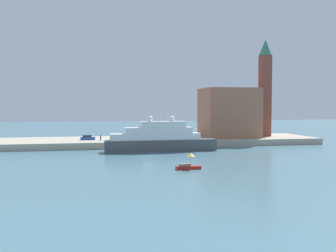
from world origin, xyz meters
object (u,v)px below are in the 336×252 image
at_px(large_yacht, 160,139).
at_px(mooring_bollard, 165,139).
at_px(harbor_building, 229,113).
at_px(parked_car, 88,138).
at_px(small_motorboat, 188,164).
at_px(bell_tower, 265,84).
at_px(person_figure, 101,138).

height_order(large_yacht, mooring_bollard, large_yacht).
distance_m(harbor_building, parked_car, 43.49).
distance_m(large_yacht, mooring_bollard, 9.39).
xyz_separation_m(small_motorboat, mooring_bollard, (2.96, 36.70, 1.31)).
xyz_separation_m(large_yacht, harbor_building, (25.14, 17.78, 6.30)).
bearing_deg(harbor_building, large_yacht, -144.74).
bearing_deg(mooring_bollard, small_motorboat, -94.61).
height_order(large_yacht, bell_tower, bell_tower).
distance_m(large_yacht, person_figure, 19.43).
relative_size(parked_car, mooring_bollard, 4.96).
xyz_separation_m(harbor_building, parked_car, (-42.91, -1.39, -6.94)).
bearing_deg(parked_car, small_motorboat, -68.00).
relative_size(small_motorboat, harbor_building, 0.28).
bearing_deg(parked_car, person_figure, -41.33).
distance_m(small_motorboat, parked_car, 47.76).
bearing_deg(parked_car, mooring_bollard, -19.93).
bearing_deg(person_figure, small_motorboat, -70.81).
bearing_deg(harbor_building, person_figure, -173.45).
bearing_deg(person_figure, bell_tower, 6.18).
distance_m(small_motorboat, person_figure, 43.58).
xyz_separation_m(parked_car, person_figure, (3.57, -3.14, 0.22)).
distance_m(large_yacht, parked_car, 24.19).
relative_size(harbor_building, person_figure, 9.31).
xyz_separation_m(small_motorboat, bell_tower, (37.55, 46.74, 17.47)).
relative_size(bell_tower, mooring_bollard, 37.15).
relative_size(parked_car, person_figure, 2.32).
bearing_deg(mooring_bollard, person_figure, 165.65).
distance_m(parked_car, mooring_bollard, 22.17).
distance_m(harbor_building, bell_tower, 15.47).
height_order(harbor_building, bell_tower, bell_tower).
distance_m(small_motorboat, mooring_bollard, 36.85).
bearing_deg(small_motorboat, person_figure, 109.19).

